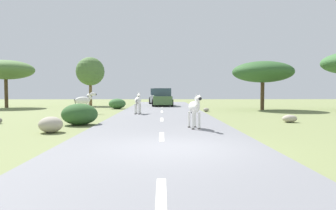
# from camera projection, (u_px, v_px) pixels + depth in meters

# --- Properties ---
(ground_plane) EXTENTS (90.00, 90.00, 0.00)m
(ground_plane) POSITION_uv_depth(u_px,v_px,m) (175.00, 149.00, 8.50)
(ground_plane) COLOR olive
(road) EXTENTS (6.00, 64.00, 0.05)m
(road) POSITION_uv_depth(u_px,v_px,m) (162.00, 148.00, 8.50)
(road) COLOR slate
(road) RESTS_ON ground_plane
(lane_markings) EXTENTS (0.16, 56.00, 0.01)m
(lane_markings) POSITION_uv_depth(u_px,v_px,m) (162.00, 155.00, 7.50)
(lane_markings) COLOR silver
(lane_markings) RESTS_ON road
(zebra_0) EXTENTS (0.55, 1.52, 1.44)m
(zebra_0) POSITION_uv_depth(u_px,v_px,m) (195.00, 108.00, 12.60)
(zebra_0) COLOR silver
(zebra_0) RESTS_ON road
(zebra_1) EXTENTS (0.45, 1.53, 1.44)m
(zebra_1) POSITION_uv_depth(u_px,v_px,m) (138.00, 101.00, 20.42)
(zebra_1) COLOR silver
(zebra_1) RESTS_ON road
(zebra_2) EXTENTS (1.41, 1.12, 1.52)m
(zebra_2) POSITION_uv_depth(u_px,v_px,m) (84.00, 101.00, 20.87)
(zebra_2) COLOR silver
(zebra_2) RESTS_ON ground_plane
(car_0) EXTENTS (2.15, 4.40, 1.74)m
(car_0) POSITION_uv_depth(u_px,v_px,m) (158.00, 97.00, 36.07)
(car_0) COLOR silver
(car_0) RESTS_ON road
(car_1) EXTENTS (2.08, 4.37, 1.74)m
(car_1) POSITION_uv_depth(u_px,v_px,m) (162.00, 98.00, 30.51)
(car_1) COLOR #476B38
(car_1) RESTS_ON road
(tree_0) EXTENTS (2.89, 2.89, 4.98)m
(tree_0) POSITION_uv_depth(u_px,v_px,m) (90.00, 72.00, 31.63)
(tree_0) COLOR brown
(tree_0) RESTS_ON ground_plane
(tree_2) EXTENTS (4.88, 4.88, 3.94)m
(tree_2) POSITION_uv_depth(u_px,v_px,m) (263.00, 72.00, 24.99)
(tree_2) COLOR #4C3823
(tree_2) RESTS_ON ground_plane
(tree_3) EXTENTS (4.99, 4.99, 4.34)m
(tree_3) POSITION_uv_depth(u_px,v_px,m) (6.00, 70.00, 28.10)
(tree_3) COLOR #4C3823
(tree_3) RESTS_ON ground_plane
(bush_0) EXTENTS (1.46, 1.31, 0.88)m
(bush_0) POSITION_uv_depth(u_px,v_px,m) (117.00, 104.00, 26.60)
(bush_0) COLOR #386633
(bush_0) RESTS_ON ground_plane
(bush_4) EXTENTS (1.67, 1.50, 1.00)m
(bush_4) POSITION_uv_depth(u_px,v_px,m) (80.00, 114.00, 14.35)
(bush_4) COLOR #2D5628
(bush_4) RESTS_ON ground_plane
(rock_0) EXTENTS (0.73, 0.56, 0.38)m
(rock_0) POSITION_uv_depth(u_px,v_px,m) (290.00, 119.00, 15.51)
(rock_0) COLOR #A89E8C
(rock_0) RESTS_ON ground_plane
(rock_3) EXTENTS (0.43, 0.43, 0.28)m
(rock_3) POSITION_uv_depth(u_px,v_px,m) (206.00, 110.00, 23.18)
(rock_3) COLOR gray
(rock_3) RESTS_ON ground_plane
(rock_4) EXTENTS (0.89, 0.95, 0.62)m
(rock_4) POSITION_uv_depth(u_px,v_px,m) (51.00, 125.00, 11.80)
(rock_4) COLOR #A89E8C
(rock_4) RESTS_ON ground_plane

